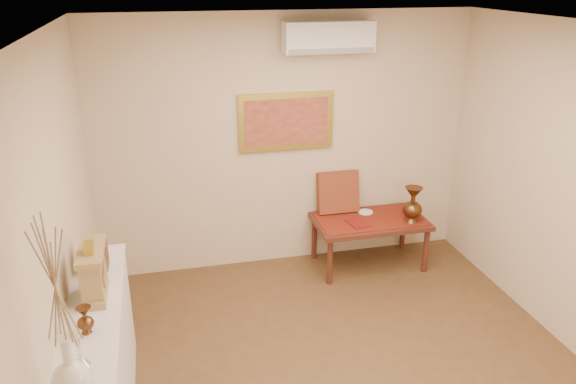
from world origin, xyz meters
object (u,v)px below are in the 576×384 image
object	(u,v)px
wooden_chest	(96,254)
white_vase	(61,320)
brass_urn_tall	(413,201)
display_ledge	(100,376)
low_table	(370,225)
mantel_clock	(93,274)

from	to	relation	value
wooden_chest	white_vase	bearing A→B (deg)	-90.03
brass_urn_tall	display_ledge	distance (m)	3.53
brass_urn_tall	display_ledge	size ratio (longest dim) A/B	0.23
display_ledge	low_table	distance (m)	3.27
display_ledge	low_table	world-z (taller)	display_ledge
display_ledge	mantel_clock	xyz separation A→B (m)	(0.02, 0.22, 0.66)
display_ledge	mantel_clock	distance (m)	0.70
low_table	white_vase	bearing A→B (deg)	-134.16
white_vase	low_table	xyz separation A→B (m)	(2.67, 2.75, -1.04)
mantel_clock	display_ledge	bearing A→B (deg)	-93.95
display_ledge	wooden_chest	size ratio (longest dim) A/B	8.28
low_table	wooden_chest	bearing A→B (deg)	-154.71
brass_urn_tall	wooden_chest	bearing A→B (deg)	-160.39
brass_urn_tall	low_table	world-z (taller)	brass_urn_tall
white_vase	mantel_clock	world-z (taller)	white_vase
display_ledge	brass_urn_tall	bearing A→B (deg)	29.10
mantel_clock	wooden_chest	bearing A→B (deg)	91.86
wooden_chest	low_table	bearing A→B (deg)	25.29
mantel_clock	wooden_chest	world-z (taller)	mantel_clock
white_vase	low_table	distance (m)	3.97
wooden_chest	display_ledge	bearing A→B (deg)	-90.23
low_table	display_ledge	bearing A→B (deg)	-144.90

